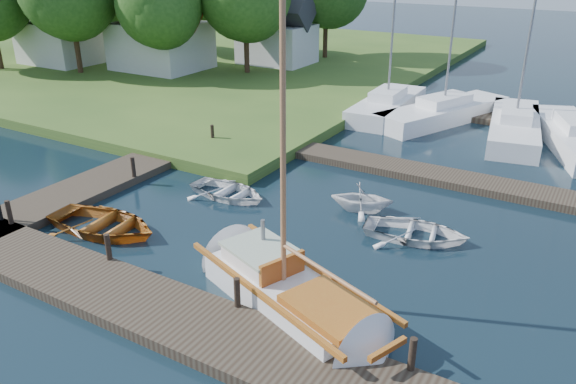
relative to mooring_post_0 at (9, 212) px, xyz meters
The scene contains 24 objects.
ground 9.04m from the mooring_post_0, 33.69° to the left, with size 160.00×160.00×0.00m, color black.
near_dock 7.59m from the mooring_post_0, ahead, with size 18.00×2.20×0.30m, color #33271C.
left_dock 7.04m from the mooring_post_0, 94.09° to the left, with size 2.20×18.00×0.30m, color #33271C.
far_dock 14.93m from the mooring_post_0, 50.44° to the left, with size 14.00×1.60×0.30m, color #33271C.
shore 33.90m from the mooring_post_0, 127.21° to the left, with size 50.00×40.00×0.50m, color #385720.
mooring_post_0 is the anchor object (origin of this frame).
mooring_post_1 4.50m from the mooring_post_0, ahead, with size 0.16×0.16×0.80m, color black.
mooring_post_2 9.00m from the mooring_post_0, ahead, with size 0.16×0.16×0.80m, color black.
mooring_post_3 13.50m from the mooring_post_0, ahead, with size 0.16×0.16×0.80m, color black.
mooring_post_4 5.02m from the mooring_post_0, 84.29° to the left, with size 0.16×0.16×0.80m, color black.
mooring_post_5 10.01m from the mooring_post_0, 87.14° to the left, with size 0.16×0.16×0.80m, color black.
sailboat 10.06m from the mooring_post_0, ahead, with size 7.37×4.42×9.83m.
dinghy 3.00m from the mooring_post_0, 30.21° to the left, with size 2.81×3.94×0.82m, color #8E3710.
tender_a 7.33m from the mooring_post_0, 52.85° to the left, with size 2.24×3.13×0.65m, color white.
tender_b 11.70m from the mooring_post_0, 38.48° to the left, with size 1.87×2.17×1.14m, color white.
tender_c 13.08m from the mooring_post_0, 28.45° to the left, with size 2.35×3.29×0.68m, color white.
marina_boat_0 20.21m from the mooring_post_0, 74.80° to the left, with size 2.48×7.54×11.54m.
marina_boat_1 21.43m from the mooring_post_0, 66.99° to the left, with size 5.34×8.71×10.83m.
marina_boat_2 22.52m from the mooring_post_0, 57.44° to the left, with size 3.52×8.47×10.36m.
marina_boat_3 23.82m from the mooring_post_0, 51.65° to the left, with size 5.07×8.59×11.35m.
house_a 24.54m from the mooring_post_0, 120.76° to the left, with size 6.30×5.00×6.29m.
house_b 28.03m from the mooring_post_0, 137.17° to the left, with size 5.77×4.50×5.79m.
house_c 27.84m from the mooring_post_0, 103.54° to the left, with size 5.25×4.00×5.28m.
tree_2 22.22m from the mooring_post_0, 118.86° to the left, with size 5.83×5.75×7.82m.
Camera 1 is at (8.56, -14.43, 8.53)m, focal length 35.00 mm.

